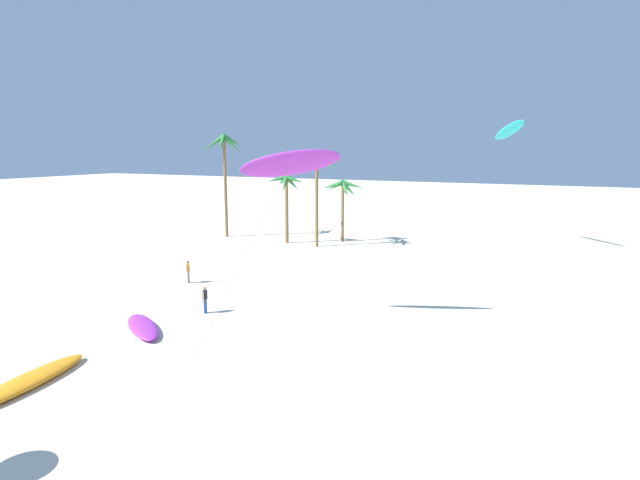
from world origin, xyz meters
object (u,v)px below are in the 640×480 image
(flying_kite_0, at_px, (289,163))
(person_near_left, at_px, (205,298))
(palm_tree_3, at_px, (342,190))
(grounded_kite_1, at_px, (27,381))
(person_near_right, at_px, (188,271))
(palm_tree_1, at_px, (286,188))
(palm_tree_2, at_px, (317,168))
(palm_tree_0, at_px, (225,152))
(flying_kite_3, at_px, (509,131))
(grounded_kite_2, at_px, (143,327))

(flying_kite_0, distance_m, person_near_left, 9.69)
(flying_kite_0, bearing_deg, palm_tree_3, 107.26)
(grounded_kite_1, height_order, person_near_right, person_near_right)
(palm_tree_1, xyz_separation_m, palm_tree_2, (3.74, -0.46, 2.14))
(flying_kite_0, relative_size, person_near_right, 6.05)
(palm_tree_3, xyz_separation_m, person_near_right, (-3.07, -21.08, -4.49))
(palm_tree_0, bearing_deg, person_near_right, -62.02)
(palm_tree_1, height_order, flying_kite_0, flying_kite_0)
(flying_kite_3, bearing_deg, palm_tree_1, -159.97)
(flying_kite_0, bearing_deg, grounded_kite_1, -115.66)
(flying_kite_3, height_order, person_near_right, flying_kite_3)
(person_near_left, bearing_deg, flying_kite_0, 9.32)
(palm_tree_0, xyz_separation_m, flying_kite_3, (28.47, 6.81, 2.11))
(flying_kite_0, distance_m, grounded_kite_1, 15.99)
(palm_tree_1, relative_size, person_near_right, 4.25)
(palm_tree_0, height_order, grounded_kite_1, palm_tree_0)
(palm_tree_3, distance_m, grounded_kite_1, 37.96)
(person_near_left, bearing_deg, palm_tree_2, 99.02)
(flying_kite_3, xyz_separation_m, grounded_kite_1, (-13.60, -41.52, -11.20))
(palm_tree_1, height_order, palm_tree_3, palm_tree_1)
(palm_tree_2, height_order, person_near_right, palm_tree_2)
(palm_tree_2, relative_size, person_near_right, 5.48)
(palm_tree_1, distance_m, palm_tree_3, 5.88)
(palm_tree_0, height_order, person_near_right, palm_tree_0)
(palm_tree_2, distance_m, flying_kite_3, 18.83)
(grounded_kite_1, relative_size, person_near_left, 3.78)
(palm_tree_0, bearing_deg, grounded_kite_2, -62.68)
(flying_kite_0, height_order, person_near_right, flying_kite_0)
(person_near_left, bearing_deg, grounded_kite_1, -92.32)
(grounded_kite_2, distance_m, person_near_left, 4.18)
(palm_tree_0, xyz_separation_m, grounded_kite_1, (14.87, -34.70, -9.09))
(flying_kite_0, height_order, person_near_left, flying_kite_0)
(palm_tree_1, bearing_deg, flying_kite_0, -60.08)
(palm_tree_3, distance_m, person_near_right, 21.77)
(palm_tree_0, relative_size, palm_tree_1, 1.59)
(grounded_kite_2, bearing_deg, palm_tree_1, 102.95)
(palm_tree_1, distance_m, person_near_right, 18.32)
(flying_kite_3, relative_size, person_near_left, 7.69)
(palm_tree_0, bearing_deg, flying_kite_0, -47.57)
(palm_tree_0, height_order, grounded_kite_2, palm_tree_0)
(palm_tree_0, xyz_separation_m, palm_tree_1, (8.02, -0.64, -3.61))
(grounded_kite_2, bearing_deg, grounded_kite_1, -84.66)
(grounded_kite_1, bearing_deg, flying_kite_0, 64.34)
(palm_tree_1, xyz_separation_m, person_near_left, (7.30, -22.86, -4.79))
(palm_tree_0, distance_m, palm_tree_1, 8.82)
(grounded_kite_1, bearing_deg, flying_kite_3, 71.86)
(palm_tree_1, height_order, grounded_kite_1, palm_tree_1)
(palm_tree_2, bearing_deg, grounded_kite_1, -84.73)
(grounded_kite_2, bearing_deg, flying_kite_3, 67.38)
(palm_tree_0, xyz_separation_m, person_near_left, (15.32, -23.50, -8.40))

